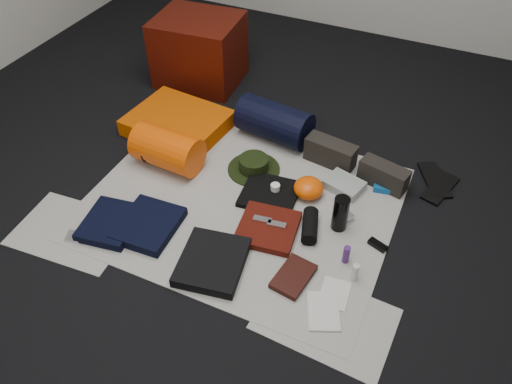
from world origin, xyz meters
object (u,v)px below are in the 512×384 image
at_px(sleeping_pad, 178,123).
at_px(water_bottle, 340,213).
at_px(navy_duffel, 274,122).
at_px(compact_camera, 345,214).
at_px(stuff_sack, 167,149).
at_px(red_cabinet, 199,50).
at_px(paperback_book, 293,276).

bearing_deg(sleeping_pad, water_bottle, -17.83).
relative_size(navy_duffel, water_bottle, 2.24).
bearing_deg(navy_duffel, compact_camera, -30.33).
bearing_deg(stuff_sack, water_bottle, -3.45).
xyz_separation_m(water_bottle, compact_camera, (0.01, 0.08, -0.08)).
xyz_separation_m(stuff_sack, navy_duffel, (0.46, 0.50, 0.00)).
distance_m(stuff_sack, compact_camera, 1.07).
relative_size(red_cabinet, stuff_sack, 1.43).
bearing_deg(navy_duffel, red_cabinet, 158.68).
xyz_separation_m(navy_duffel, paperback_book, (0.51, -0.96, -0.10)).
distance_m(sleeping_pad, compact_camera, 1.23).
relative_size(water_bottle, compact_camera, 2.31).
xyz_separation_m(red_cabinet, stuff_sack, (0.29, -0.91, -0.11)).
relative_size(red_cabinet, paperback_book, 2.53).
relative_size(red_cabinet, sleeping_pad, 0.97).
height_order(red_cabinet, compact_camera, red_cabinet).
distance_m(red_cabinet, stuff_sack, 0.96).
height_order(red_cabinet, stuff_sack, red_cabinet).
distance_m(stuff_sack, navy_duffel, 0.67).
height_order(red_cabinet, sleeping_pad, red_cabinet).
height_order(stuff_sack, compact_camera, stuff_sack).
bearing_deg(sleeping_pad, red_cabinet, 105.36).
bearing_deg(compact_camera, red_cabinet, 179.56).
bearing_deg(sleeping_pad, paperback_book, -35.62).
xyz_separation_m(compact_camera, paperback_book, (-0.10, -0.48, -0.00)).
bearing_deg(compact_camera, water_bottle, -63.20).
relative_size(compact_camera, paperback_book, 0.39).
distance_m(sleeping_pad, navy_duffel, 0.61).
xyz_separation_m(sleeping_pad, water_bottle, (1.18, -0.38, 0.05)).
height_order(sleeping_pad, navy_duffel, navy_duffel).
bearing_deg(compact_camera, paperback_book, -68.82).
bearing_deg(paperback_book, stuff_sack, 162.53).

